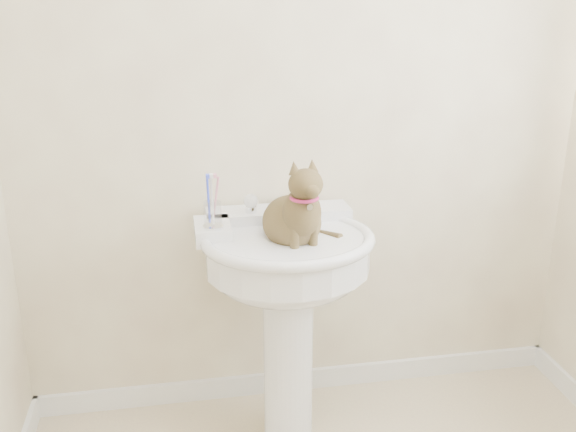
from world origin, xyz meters
TOP-DOWN VIEW (x-y plane):
  - wall_back at (0.00, 1.10)m, footprint 2.20×0.00m
  - baseboard_back at (0.00, 1.09)m, footprint 2.20×0.02m
  - pedestal_sink at (-0.12, 0.81)m, footprint 0.62×0.61m
  - faucet at (-0.12, 0.96)m, footprint 0.28×0.12m
  - soap_bar at (-0.03, 1.05)m, footprint 0.10×0.07m
  - toothbrush_cup at (-0.37, 0.84)m, footprint 0.07×0.07m
  - cat at (-0.10, 0.78)m, footprint 0.22×0.28m

SIDE VIEW (x-z plane):
  - baseboard_back at x=0.00m, z-range 0.00..0.09m
  - pedestal_sink at x=-0.12m, z-range 0.24..1.09m
  - soap_bar at x=-0.03m, z-range 0.85..0.88m
  - faucet at x=-0.12m, z-range 0.82..0.96m
  - cat at x=-0.10m, z-range 0.69..1.10m
  - toothbrush_cup at x=-0.37m, z-range 0.81..0.99m
  - wall_back at x=0.00m, z-range 0.00..2.50m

